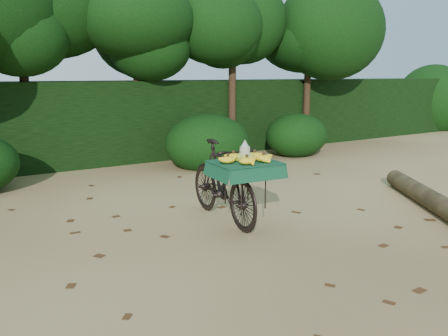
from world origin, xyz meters
TOP-DOWN VIEW (x-y plane):
  - ground at (0.00, 0.00)m, footprint 80.00×80.00m
  - vendor_bicycle at (-0.28, 0.88)m, footprint 0.84×1.88m
  - fallen_log at (2.34, -0.69)m, footprint 2.34×3.48m
  - hedge_backdrop at (0.00, 6.30)m, footprint 26.00×1.80m
  - tree_row at (-0.65, 5.50)m, footprint 14.50×2.00m
  - bush_clumps at (0.50, 4.30)m, footprint 8.80×1.70m
  - leaf_litter at (0.00, 0.65)m, footprint 7.00×7.30m

SIDE VIEW (x-z plane):
  - ground at x=0.00m, z-range 0.00..0.00m
  - leaf_litter at x=0.00m, z-range 0.00..0.01m
  - fallen_log at x=2.34m, z-range 0.00..0.28m
  - bush_clumps at x=0.50m, z-range 0.00..0.90m
  - vendor_bicycle at x=-0.28m, z-range 0.01..1.10m
  - hedge_backdrop at x=0.00m, z-range 0.00..1.80m
  - tree_row at x=-0.65m, z-range 0.00..4.00m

